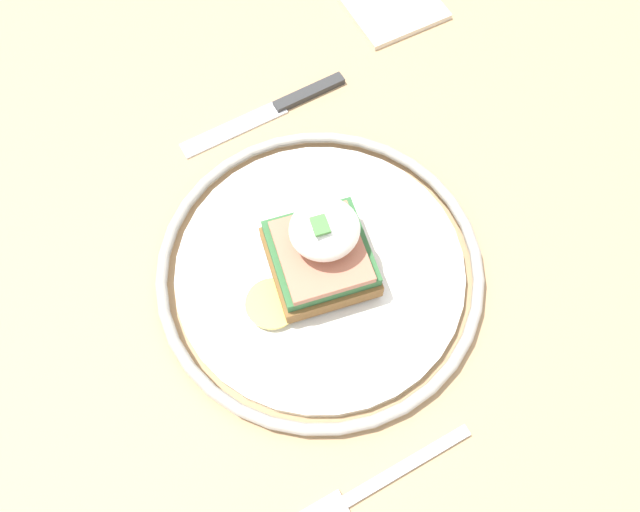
{
  "coord_description": "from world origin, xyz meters",
  "views": [
    {
      "loc": [
        -0.19,
        0.08,
        1.25
      ],
      "look_at": [
        0.02,
        0.01,
        0.79
      ],
      "focal_mm": 35.0,
      "sensor_mm": 36.0,
      "label": 1
    }
  ],
  "objects_px": {
    "plate": "(320,269)",
    "fork": "(380,482)",
    "sandwich": "(321,250)",
    "napkin": "(389,1)",
    "knife": "(278,108)"
  },
  "relations": [
    {
      "from": "fork",
      "to": "knife",
      "type": "distance_m",
      "value": 0.36
    },
    {
      "from": "sandwich",
      "to": "napkin",
      "type": "xyz_separation_m",
      "value": [
        0.28,
        -0.17,
        -0.04
      ]
    },
    {
      "from": "plate",
      "to": "napkin",
      "type": "xyz_separation_m",
      "value": [
        0.28,
        -0.17,
        -0.0
      ]
    },
    {
      "from": "plate",
      "to": "napkin",
      "type": "bearing_deg",
      "value": -30.77
    },
    {
      "from": "sandwich",
      "to": "napkin",
      "type": "relative_size",
      "value": 1.09
    },
    {
      "from": "fork",
      "to": "knife",
      "type": "height_order",
      "value": "knife"
    },
    {
      "from": "fork",
      "to": "knife",
      "type": "xyz_separation_m",
      "value": [
        0.36,
        -0.02,
        0.0
      ]
    },
    {
      "from": "plate",
      "to": "fork",
      "type": "bearing_deg",
      "value": 177.23
    },
    {
      "from": "fork",
      "to": "napkin",
      "type": "xyz_separation_m",
      "value": [
        0.46,
        -0.18,
        0.0
      ]
    },
    {
      "from": "sandwich",
      "to": "fork",
      "type": "distance_m",
      "value": 0.19
    },
    {
      "from": "plate",
      "to": "knife",
      "type": "distance_m",
      "value": 0.18
    },
    {
      "from": "plate",
      "to": "fork",
      "type": "height_order",
      "value": "plate"
    },
    {
      "from": "knife",
      "to": "napkin",
      "type": "xyz_separation_m",
      "value": [
        0.1,
        -0.15,
        0.0
      ]
    },
    {
      "from": "plate",
      "to": "knife",
      "type": "bearing_deg",
      "value": -4.26
    },
    {
      "from": "sandwich",
      "to": "plate",
      "type": "bearing_deg",
      "value": 142.11
    }
  ]
}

